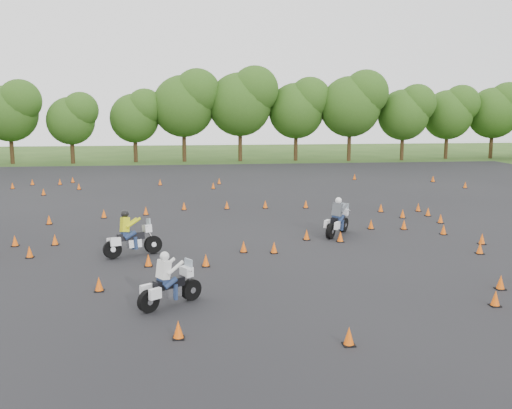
% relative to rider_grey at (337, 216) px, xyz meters
% --- Properties ---
extents(ground, '(140.00, 140.00, 0.00)m').
position_rel_rider_grey_xyz_m(ground, '(-3.52, -2.08, -0.91)').
color(ground, '#2D5119').
rests_on(ground, ground).
extents(asphalt_pad, '(62.00, 62.00, 0.00)m').
position_rel_rider_grey_xyz_m(asphalt_pad, '(-3.52, 3.92, -0.90)').
color(asphalt_pad, black).
rests_on(asphalt_pad, ground).
extents(treeline, '(87.10, 32.65, 10.89)m').
position_rel_rider_grey_xyz_m(treeline, '(-0.71, 32.92, 3.72)').
color(treeline, '#2A4D16').
rests_on(treeline, ground).
extents(traffic_cones, '(36.63, 33.54, 0.45)m').
position_rel_rider_grey_xyz_m(traffic_cones, '(-3.61, 3.45, -0.68)').
color(traffic_cones, '#EE580A').
rests_on(traffic_cones, asphalt_pad).
extents(rider_grey, '(1.97, 2.31, 1.81)m').
position_rel_rider_grey_xyz_m(rider_grey, '(0.00, 0.00, 0.00)').
color(rider_grey, '#494D52').
rests_on(rider_grey, ground).
extents(rider_yellow, '(2.46, 1.60, 1.82)m').
position_rel_rider_grey_xyz_m(rider_yellow, '(-8.96, -2.71, 0.01)').
color(rider_yellow, '#C1C511').
rests_on(rider_yellow, ground).
extents(rider_white, '(2.15, 1.85, 1.69)m').
position_rel_rider_grey_xyz_m(rider_white, '(-7.38, -8.70, -0.06)').
color(rider_white, silver).
rests_on(rider_white, ground).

